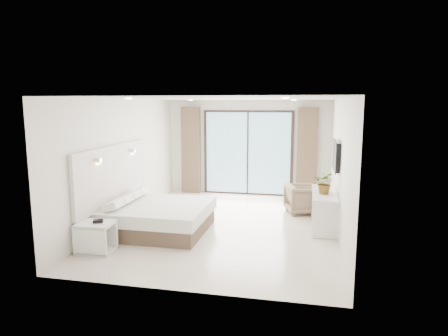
{
  "coord_description": "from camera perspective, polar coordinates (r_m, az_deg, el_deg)",
  "views": [
    {
      "loc": [
        1.67,
        -8.1,
        2.6
      ],
      "look_at": [
        -0.13,
        0.4,
        1.19
      ],
      "focal_mm": 32.0,
      "sensor_mm": 36.0,
      "label": 1
    }
  ],
  "objects": [
    {
      "name": "armchair",
      "position": [
        9.74,
        11.16,
        -4.17
      ],
      "size": [
        0.87,
        0.9,
        0.75
      ],
      "primitive_type": "imported",
      "rotation": [
        0.0,
        0.0,
        1.89
      ],
      "color": "#9B8266",
      "rests_on": "ground"
    },
    {
      "name": "console_desk",
      "position": [
        8.64,
        14.12,
        -4.71
      ],
      "size": [
        0.5,
        1.6,
        0.77
      ],
      "color": "white",
      "rests_on": "ground"
    },
    {
      "name": "plant",
      "position": [
        8.4,
        14.26,
        -2.41
      ],
      "size": [
        0.54,
        0.57,
        0.36
      ],
      "primitive_type": "imported",
      "rotation": [
        0.0,
        0.0,
        -0.34
      ],
      "color": "#33662D",
      "rests_on": "console_desk"
    },
    {
      "name": "bed",
      "position": [
        8.36,
        -9.46,
        -6.91
      ],
      "size": [
        2.0,
        1.91,
        0.7
      ],
      "color": "brown",
      "rests_on": "ground"
    },
    {
      "name": "phone",
      "position": [
        7.35,
        -17.54,
        -7.24
      ],
      "size": [
        0.2,
        0.18,
        0.05
      ],
      "primitive_type": "cube",
      "rotation": [
        0.0,
        0.0,
        0.38
      ],
      "color": "black",
      "rests_on": "nightstand"
    },
    {
      "name": "nightstand",
      "position": [
        7.46,
        -17.81,
        -9.43
      ],
      "size": [
        0.61,
        0.5,
        0.54
      ],
      "rotation": [
        0.0,
        0.0,
        0.03
      ],
      "color": "white",
      "rests_on": "ground"
    },
    {
      "name": "ground",
      "position": [
        8.67,
        0.3,
        -8.23
      ],
      "size": [
        6.2,
        6.2,
        0.0
      ],
      "primitive_type": "plane",
      "color": "beige",
      "rests_on": "ground"
    },
    {
      "name": "room_shell",
      "position": [
        9.04,
        -0.05,
        2.75
      ],
      "size": [
        4.62,
        6.22,
        2.72
      ],
      "color": "silver",
      "rests_on": "ground"
    }
  ]
}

